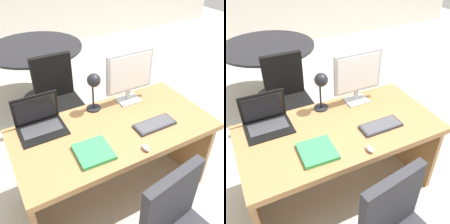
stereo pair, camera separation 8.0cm
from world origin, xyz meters
The scene contains 10 objects.
ground centered at (0.00, 1.50, 0.00)m, with size 12.00×12.00×0.00m, color #B7B2A3.
desk centered at (0.00, 0.04, 0.55)m, with size 1.56×0.78×0.75m.
monitor centered at (0.30, 0.27, 1.02)m, with size 0.43×0.16×0.46m.
laptop centered at (-0.50, 0.29, 0.83)m, with size 0.35×0.28×0.26m.
keyboard centered at (0.28, -0.13, 0.76)m, with size 0.33×0.14×0.02m.
mouse centered at (0.07, -0.32, 0.77)m, with size 0.04×0.07×0.03m.
desk_lamp centered at (-0.03, 0.28, 1.00)m, with size 0.12×0.15×0.35m.
book centered at (-0.26, -0.18, 0.77)m, with size 0.25×0.26×0.03m.
meeting_table centered at (-0.12, 1.87, 0.60)m, with size 1.22×1.22×0.79m.
meeting_chair_near centered at (-0.13, 0.98, 0.39)m, with size 0.56×0.56×0.95m.
Camera 1 is at (-0.76, -1.33, 2.00)m, focal length 40.81 mm.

